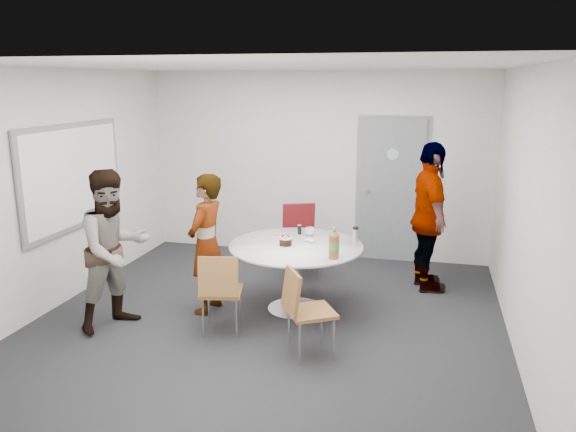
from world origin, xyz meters
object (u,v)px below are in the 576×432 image
(chair_far, at_px, (300,232))
(person_right, at_px, (429,217))
(person_main, at_px, (207,244))
(chair_near_left, at_px, (220,286))
(door, at_px, (391,190))
(whiteboard, at_px, (74,177))
(person_left, at_px, (114,250))
(chair_near_right, at_px, (302,305))
(table, at_px, (298,254))

(chair_far, relative_size, person_right, 0.52)
(chair_far, xyz_separation_m, person_main, (-0.73, -1.45, 0.20))
(chair_near_left, height_order, chair_far, chair_far)
(door, xyz_separation_m, whiteboard, (-3.56, -2.28, 0.42))
(whiteboard, height_order, chair_near_left, whiteboard)
(person_left, bearing_deg, chair_near_right, -67.27)
(door, xyz_separation_m, chair_near_left, (-1.48, -2.99, -0.49))
(chair_near_right, distance_m, chair_far, 2.33)
(person_left, bearing_deg, whiteboard, 79.83)
(table, xyz_separation_m, chair_near_right, (0.29, -1.05, -0.14))
(chair_near_left, bearing_deg, person_right, 30.40)
(person_left, bearing_deg, door, -12.56)
(chair_near_left, height_order, person_right, person_right)
(table, distance_m, person_left, 1.97)
(table, bearing_deg, whiteboard, -177.78)
(chair_near_left, relative_size, person_right, 0.47)
(door, distance_m, table, 2.37)
(chair_near_right, bearing_deg, person_left, -126.91)
(chair_near_right, bearing_deg, person_right, 121.07)
(person_main, bearing_deg, chair_far, 159.56)
(door, relative_size, chair_near_left, 2.42)
(chair_near_right, xyz_separation_m, person_right, (1.11, 2.12, 0.40))
(chair_near_left, bearing_deg, door, 51.18)
(door, xyz_separation_m, person_left, (-2.62, -3.03, -0.18))
(chair_near_right, xyz_separation_m, person_main, (-1.28, 0.81, 0.26))
(chair_near_left, bearing_deg, person_main, 110.62)
(chair_near_left, xyz_separation_m, chair_far, (0.36, 2.02, 0.06))
(chair_near_left, bearing_deg, chair_near_right, -27.39)
(table, height_order, person_left, person_left)
(door, distance_m, person_main, 3.05)
(whiteboard, distance_m, chair_near_right, 3.27)
(table, bearing_deg, chair_near_left, -127.43)
(person_main, bearing_deg, person_right, 125.02)
(door, bearing_deg, person_right, -64.02)
(whiteboard, distance_m, chair_far, 2.91)
(chair_far, bearing_deg, chair_near_left, 57.78)
(whiteboard, xyz_separation_m, chair_near_left, (2.08, -0.71, -0.92))
(whiteboard, relative_size, person_main, 1.20)
(person_left, xyz_separation_m, person_right, (3.17, 1.92, 0.08))
(table, height_order, person_main, person_main)
(person_right, bearing_deg, whiteboard, 90.97)
(person_left, bearing_deg, chair_far, -7.86)
(chair_near_right, distance_m, person_right, 2.42)
(door, xyz_separation_m, person_right, (0.54, -1.11, -0.10))
(person_main, bearing_deg, table, 110.09)
(chair_near_right, relative_size, person_right, 0.47)
(chair_near_left, bearing_deg, chair_far, 67.33)
(chair_near_left, bearing_deg, whiteboard, 148.74)
(whiteboard, xyz_separation_m, person_main, (1.71, -0.14, -0.66))
(table, bearing_deg, person_left, -154.31)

